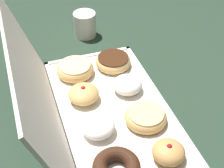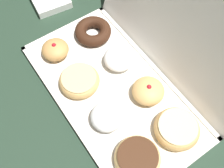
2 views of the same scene
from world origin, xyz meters
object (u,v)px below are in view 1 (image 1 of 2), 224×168
Objects in this scene: jelly_filled_donut_6 at (84,94)px; coffee_mug at (84,23)px; chocolate_frosted_donut_3 at (113,61)px; glazed_ring_donut_7 at (75,69)px; donut_box at (114,111)px; powdered_filled_donut_5 at (98,126)px; jelly_filled_donut_0 at (169,152)px; powdered_filled_donut_2 at (127,85)px; glazed_ring_donut_1 at (146,117)px; chocolate_cake_ring_donut_4 at (116,167)px.

jelly_filled_donut_6 is 0.88× the size of coffee_mug.
glazed_ring_donut_7 reaches higher than chocolate_frosted_donut_3.
powdered_filled_donut_5 is at bearing 134.00° from donut_box.
glazed_ring_donut_7 is (0.40, 0.14, -0.00)m from jelly_filled_donut_0.
jelly_filled_donut_0 is 0.91× the size of powdered_filled_donut_5.
powdered_filled_donut_5 is 1.00× the size of jelly_filled_donut_6.
donut_box is 0.22m from jelly_filled_donut_0.
donut_box is at bearing 136.37° from powdered_filled_donut_2.
glazed_ring_donut_7 is at bearing 157.95° from coffee_mug.
glazed_ring_donut_7 is at bearing 90.98° from chocolate_frosted_donut_3.
powdered_filled_donut_5 is at bearing -178.66° from jelly_filled_donut_6.
jelly_filled_donut_0 is at bearing -152.29° from jelly_filled_donut_6.
powdered_filled_donut_5 is (-0.13, 0.13, -0.00)m from powdered_filled_donut_2.
jelly_filled_donut_6 is (0.14, 0.14, 0.01)m from glazed_ring_donut_1.
coffee_mug is (0.51, 0.04, 0.02)m from glazed_ring_donut_1.
jelly_filled_donut_0 is at bearing -179.00° from chocolate_frosted_donut_3.
powdered_filled_donut_2 is at bearing -134.80° from glazed_ring_donut_7.
donut_box is 5.51× the size of coffee_mug.
glazed_ring_donut_1 is 0.97× the size of glazed_ring_donut_7.
jelly_filled_donut_0 is 0.69× the size of glazed_ring_donut_7.
jelly_filled_donut_6 is 0.76× the size of glazed_ring_donut_7.
coffee_mug is at bearing 5.32° from powdered_filled_donut_2.
chocolate_cake_ring_donut_4 is 0.27m from jelly_filled_donut_6.
donut_box is 4.74× the size of glazed_ring_donut_7.
coffee_mug reaches higher than chocolate_cake_ring_donut_4.
jelly_filled_donut_6 reaches higher than chocolate_frosted_donut_3.
jelly_filled_donut_0 is at bearing -178.01° from glazed_ring_donut_1.
jelly_filled_donut_6 is at bearing 133.74° from chocolate_frosted_donut_3.
glazed_ring_donut_7 is (-0.00, 0.13, 0.00)m from chocolate_frosted_donut_3.
jelly_filled_donut_0 is (-0.20, -0.07, 0.03)m from donut_box.
chocolate_frosted_donut_3 is 1.13× the size of coffee_mug.
glazed_ring_donut_7 is at bearing 26.29° from glazed_ring_donut_1.
glazed_ring_donut_7 is at bearing 45.20° from powdered_filled_donut_2.
donut_box is at bearing -161.45° from glazed_ring_donut_7.
jelly_filled_donut_6 reaches higher than glazed_ring_donut_1.
chocolate_frosted_donut_3 is at bearing -46.26° from jelly_filled_donut_6.
donut_box is 0.21m from chocolate_cake_ring_donut_4.
coffee_mug is at bearing 8.17° from chocolate_frosted_donut_3.
glazed_ring_donut_1 is at bearing -179.14° from powdered_filled_donut_2.
glazed_ring_donut_1 is 0.20m from jelly_filled_donut_6.
chocolate_cake_ring_donut_4 is 1.27× the size of jelly_filled_donut_6.
jelly_filled_donut_6 is (0.00, 0.14, 0.00)m from powdered_filled_donut_2.
glazed_ring_donut_7 is 0.26m from coffee_mug.
jelly_filled_donut_6 is (0.27, 0.14, 0.00)m from jelly_filled_donut_0.
powdered_filled_donut_2 is at bearing 0.86° from glazed_ring_donut_1.
glazed_ring_donut_1 is at bearing -44.94° from chocolate_cake_ring_donut_4.
powdered_filled_donut_5 is at bearing 45.62° from jelly_filled_donut_0.
jelly_filled_donut_0 reaches higher than powdered_filled_donut_5.
jelly_filled_donut_6 reaches higher than powdered_filled_donut_5.
powdered_filled_donut_2 is 0.77× the size of chocolate_cake_ring_donut_4.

